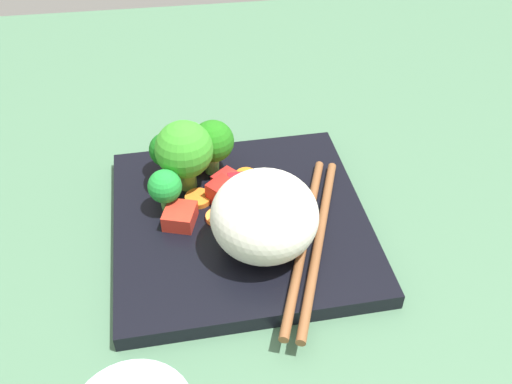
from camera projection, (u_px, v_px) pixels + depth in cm
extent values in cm
cube|color=#446C4E|center=(241.00, 235.00, 59.38)|extent=(110.00, 110.00, 2.00)
cube|color=black|center=(241.00, 223.00, 58.17)|extent=(25.76, 25.76, 1.66)
ellipsoid|color=silver|center=(264.00, 216.00, 51.80)|extent=(11.09, 10.89, 8.10)
cylinder|color=#559B42|center=(168.00, 203.00, 57.66)|extent=(2.13, 2.18, 2.21)
sphere|color=#1F9034|center=(165.00, 186.00, 56.39)|extent=(3.36, 3.36, 3.36)
cylinder|color=#619338|center=(187.00, 176.00, 60.28)|extent=(2.78, 2.78, 2.75)
sphere|color=green|center=(184.00, 149.00, 58.03)|extent=(5.91, 5.91, 5.91)
cylinder|color=#7BBB5A|center=(212.00, 162.00, 62.02)|extent=(1.96, 2.10, 2.74)
sphere|color=#207117|center=(213.00, 141.00, 60.43)|extent=(4.45, 4.45, 4.45)
cylinder|color=#70B143|center=(170.00, 167.00, 62.08)|extent=(2.01, 1.78, 2.05)
sphere|color=#156417|center=(166.00, 150.00, 60.85)|extent=(3.65, 3.65, 3.65)
cylinder|color=orange|center=(198.00, 198.00, 59.23)|extent=(3.62, 3.62, 0.57)
cylinder|color=orange|center=(218.00, 216.00, 57.35)|extent=(3.46, 3.46, 0.47)
cylinder|color=orange|center=(163.00, 188.00, 60.56)|extent=(3.37, 3.37, 0.48)
cylinder|color=orange|center=(246.00, 175.00, 62.05)|extent=(2.50, 2.50, 0.49)
cylinder|color=orange|center=(192.00, 165.00, 63.23)|extent=(2.73, 2.73, 0.65)
cube|color=red|center=(205.00, 153.00, 63.97)|extent=(3.16, 3.11, 1.73)
cube|color=red|center=(227.00, 181.00, 60.73)|extent=(3.52, 3.51, 1.36)
cube|color=red|center=(223.00, 193.00, 58.68)|extent=(3.67, 3.68, 2.20)
cube|color=red|center=(243.00, 188.00, 59.26)|extent=(2.91, 2.69, 2.17)
cube|color=red|center=(180.00, 217.00, 56.33)|extent=(3.71, 3.87, 1.71)
ellipsoid|color=#B9894A|center=(242.00, 207.00, 57.55)|extent=(2.65, 3.02, 1.54)
cylinder|color=brown|center=(319.00, 241.00, 54.50)|extent=(8.69, 21.88, 0.87)
cylinder|color=brown|center=(304.00, 239.00, 54.72)|extent=(8.69, 21.88, 0.87)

